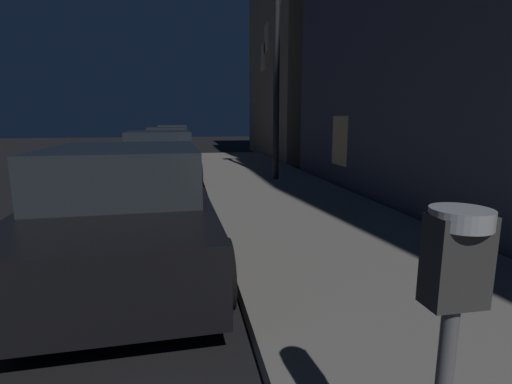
{
  "coord_description": "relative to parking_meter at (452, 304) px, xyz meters",
  "views": [
    {
      "loc": [
        3.53,
        -0.71,
        1.73
      ],
      "look_at": [
        4.06,
        2.12,
        1.18
      ],
      "focal_mm": 26.62,
      "sensor_mm": 36.0,
      "label": 1
    }
  ],
  "objects": [
    {
      "name": "building_far",
      "position": [
        6.91,
        16.81,
        4.63
      ],
      "size": [
        7.97,
        8.14,
        11.56
      ],
      "color": "#998466",
      "rests_on": "ground"
    },
    {
      "name": "car_black",
      "position": [
        -1.51,
        3.64,
        -0.44
      ],
      "size": [
        2.16,
        4.55,
        1.43
      ],
      "color": "black",
      "rests_on": "ground"
    },
    {
      "name": "car_red",
      "position": [
        -1.51,
        15.82,
        -0.44
      ],
      "size": [
        2.04,
        4.17,
        1.43
      ],
      "color": "maroon",
      "rests_on": "ground"
    },
    {
      "name": "car_blue",
      "position": [
        -1.51,
        9.96,
        -0.42
      ],
      "size": [
        2.25,
        4.33,
        1.43
      ],
      "color": "navy",
      "rests_on": "ground"
    },
    {
      "name": "parking_meter",
      "position": [
        0.0,
        0.0,
        0.0
      ],
      "size": [
        0.19,
        0.19,
        1.31
      ],
      "color": "#59595B",
      "rests_on": "sidewalk"
    },
    {
      "name": "street_lamp",
      "position": [
        1.6,
        8.99,
        2.97
      ],
      "size": [
        0.44,
        0.44,
        6.07
      ],
      "color": "black",
      "rests_on": "sidewalk"
    },
    {
      "name": "car_yellow_cab",
      "position": [
        -1.52,
        22.66,
        -0.42
      ],
      "size": [
        2.26,
        4.43,
        1.43
      ],
      "color": "gold",
      "rests_on": "ground"
    }
  ]
}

